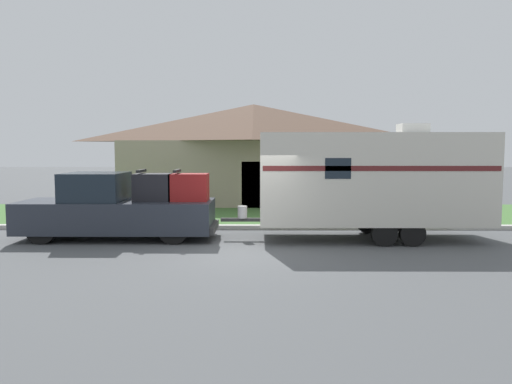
{
  "coord_description": "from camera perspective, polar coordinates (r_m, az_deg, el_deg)",
  "views": [
    {
      "loc": [
        0.23,
        -12.68,
        2.68
      ],
      "look_at": [
        0.14,
        1.96,
        1.4
      ],
      "focal_mm": 35.0,
      "sensor_mm": 36.0,
      "label": 1
    }
  ],
  "objects": [
    {
      "name": "ground_plane",
      "position": [
        12.96,
        -0.66,
        -6.94
      ],
      "size": [
        120.0,
        120.0,
        0.0
      ],
      "primitive_type": "plane",
      "color": "#515456"
    },
    {
      "name": "mailbox",
      "position": [
        17.54,
        12.33,
        -0.79
      ],
      "size": [
        0.48,
        0.2,
        1.23
      ],
      "color": "brown",
      "rests_on": "ground_plane"
    },
    {
      "name": "travel_trailer",
      "position": [
        15.03,
        13.07,
        1.55
      ],
      "size": [
        7.71,
        2.46,
        3.4
      ],
      "color": "black",
      "rests_on": "ground_plane"
    },
    {
      "name": "pickup_truck",
      "position": [
        15.31,
        -15.36,
        -1.84
      ],
      "size": [
        5.76,
        1.98,
        2.06
      ],
      "color": "black",
      "rests_on": "ground_plane"
    },
    {
      "name": "lawn_strip",
      "position": [
        20.25,
        -0.28,
        -2.56
      ],
      "size": [
        80.0,
        7.0,
        0.03
      ],
      "color": "#477538",
      "rests_on": "ground_plane"
    },
    {
      "name": "house_across_street",
      "position": [
        25.61,
        -0.27,
        4.71
      ],
      "size": [
        13.26,
        7.49,
        4.92
      ],
      "color": "gray",
      "rests_on": "ground_plane"
    },
    {
      "name": "curb_strip",
      "position": [
        16.63,
        -0.43,
        -4.03
      ],
      "size": [
        80.0,
        0.3,
        0.14
      ],
      "color": "beige",
      "rests_on": "ground_plane"
    }
  ]
}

